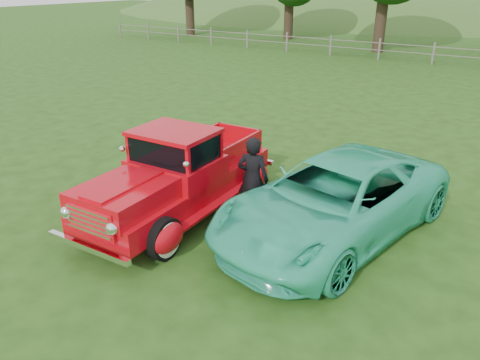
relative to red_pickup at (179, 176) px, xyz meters
The scene contains 6 objects.
ground 1.22m from the red_pickup, 59.27° to the right, with size 140.00×140.00×0.00m, color #244612.
distant_hills 59.03m from the red_pickup, 93.52° to the left, with size 116.00×60.00×18.00m.
fence_line 21.21m from the red_pickup, 88.73° to the left, with size 48.00×0.12×1.20m.
red_pickup is the anchor object (origin of this frame).
teal_sedan 3.10m from the red_pickup, 15.10° to the left, with size 2.39×5.18×1.44m, color #32CA9C.
man 1.51m from the red_pickup, 20.50° to the left, with size 0.63×0.41×1.72m, color black.
Camera 1 is at (5.20, -5.79, 4.46)m, focal length 35.00 mm.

